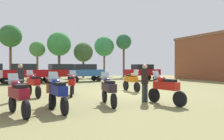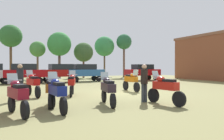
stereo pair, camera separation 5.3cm
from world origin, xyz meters
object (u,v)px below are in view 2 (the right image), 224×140
motorcycle_6 (33,84)px  motorcycle_10 (165,88)px  car_4 (142,71)px  car_6 (24,72)px  person_1 (20,79)px  motorcycle_1 (131,81)px  car_3 (85,71)px  motorcycle_9 (17,95)px  motorcycle_7 (57,92)px  tree_7 (38,49)px  tree_2 (59,44)px  tree_8 (104,46)px  person_2 (144,80)px  tree_4 (11,36)px  tree_5 (84,52)px  tree_3 (124,42)px  motorcycle_8 (51,89)px  motorcycle_5 (72,83)px  motorcycle_4 (108,89)px

motorcycle_6 → motorcycle_10: size_ratio=1.00×
car_4 → car_6: bearing=87.1°
car_4 → person_1: (-14.44, -11.57, -0.10)m
car_6 → person_1: (-0.65, -12.04, -0.10)m
motorcycle_1 → car_3: 11.17m
motorcycle_9 → car_4: size_ratio=0.48×
motorcycle_7 → motorcycle_9: (-1.38, -0.15, -0.01)m
motorcycle_6 → tree_7: size_ratio=0.41×
person_1 → tree_2: (5.82, 20.51, 3.91)m
tree_8 → motorcycle_10: bearing=-106.4°
person_2 → tree_4: 26.56m
motorcycle_6 → motorcycle_10: bearing=-58.4°
motorcycle_1 → motorcycle_6: motorcycle_6 is taller
motorcycle_9 → car_3: car_3 is taller
motorcycle_1 → motorcycle_9: motorcycle_1 is taller
motorcycle_1 → car_3: car_3 is taller
person_1 → tree_5: bearing=96.8°
tree_2 → tree_4: bearing=164.8°
motorcycle_10 → tree_7: 25.56m
motorcycle_9 → tree_3: tree_3 is taller
car_6 → motorcycle_1: bearing=-149.1°
motorcycle_1 → motorcycle_9: size_ratio=1.04×
motorcycle_8 → tree_4: 25.30m
person_2 → tree_2: size_ratio=0.27×
motorcycle_7 → person_1: size_ratio=1.20×
person_2 → tree_4: tree_4 is taller
motorcycle_9 → tree_8: tree_8 is taller
car_6 → tree_4: size_ratio=0.57×
car_6 → motorcycle_9: bearing=176.6°
motorcycle_7 → motorcycle_9: bearing=-179.1°
motorcycle_5 → car_4: bearing=60.5°
motorcycle_10 → tree_2: tree_2 is taller
person_1 → person_2: (5.40, -3.13, -0.01)m
motorcycle_8 → person_1: 2.71m
motorcycle_9 → person_2: size_ratio=1.15×
tree_5 → car_3: bearing=-105.8°
motorcycle_7 → tree_7: tree_7 is taller
car_3 → tree_5: (2.41, 8.53, 2.77)m
motorcycle_1 → motorcycle_5: (-4.33, -0.65, -0.01)m
car_4 → car_6: (-13.79, 0.48, 0.00)m
tree_3 → person_1: bearing=-128.6°
motorcycle_4 → car_6: 15.46m
car_3 → tree_7: tree_7 is taller
tree_4 → motorcycle_1: bearing=-69.5°
motorcycle_5 → tree_4: (-3.48, 21.57, 5.27)m
motorcycle_6 → car_6: car_6 is taller
tree_4 → motorcycle_6: bearing=-86.4°
motorcycle_6 → tree_8: bearing=45.2°
car_4 → tree_8: size_ratio=0.64×
motorcycle_1 → car_6: size_ratio=0.50×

